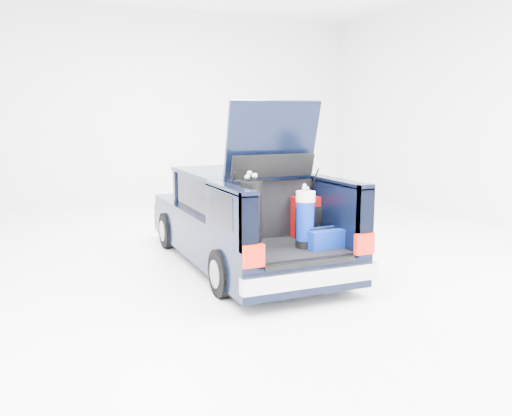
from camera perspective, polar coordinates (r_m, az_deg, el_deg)
name	(u,v)px	position (r m, az deg, el deg)	size (l,w,h in m)	color
ground	(243,263)	(8.47, -1.34, -5.85)	(14.00, 14.00, 0.00)	white
car	(241,220)	(8.42, -1.62, -1.26)	(1.87, 4.65, 2.47)	black
red_suitcase	(306,217)	(7.52, 5.27, -0.98)	(0.39, 0.28, 0.60)	#720303
black_golf_bag	(251,216)	(6.68, -0.51, -0.85)	(0.32, 0.34, 0.99)	black
blue_golf_bag	(305,219)	(6.94, 5.20, -1.14)	(0.29, 0.29, 0.82)	black
blue_duffel	(324,238)	(7.02, 7.12, -3.16)	(0.51, 0.35, 0.26)	navy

